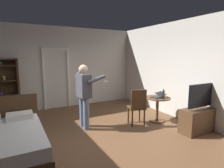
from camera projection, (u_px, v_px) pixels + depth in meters
name	position (u px, v px, depth m)	size (l,w,h in m)	color
ground_plane	(95.00, 139.00, 4.19)	(6.54, 6.54, 0.00)	brown
wall_back	(61.00, 68.00, 6.60)	(5.78, 0.12, 2.88)	beige
wall_right	(184.00, 71.00, 5.31)	(0.12, 6.19, 2.88)	beige
doorway_frame	(56.00, 74.00, 6.48)	(0.93, 0.08, 2.13)	white
bed	(4.00, 145.00, 3.26)	(1.35, 1.90, 1.02)	#4C331E
bookshelf	(3.00, 86.00, 5.62)	(0.89, 0.32, 1.79)	#4C331E
tv_flatscreen	(200.00, 117.00, 4.56)	(1.12, 0.40, 1.21)	#4C331E
side_table	(157.00, 105.00, 5.26)	(0.72, 0.72, 0.70)	brown
laptop	(158.00, 96.00, 5.17)	(0.39, 0.39, 0.17)	black
bottle_on_table	(164.00, 94.00, 5.20)	(0.06, 0.06, 0.24)	#244230
wooden_chair	(137.00, 106.00, 4.93)	(0.52, 0.52, 0.99)	#4C331E
person_blue_shirt	(84.00, 92.00, 4.69)	(0.69, 0.61, 1.65)	slate
suitcase_dark	(19.00, 114.00, 5.37)	(0.44, 0.39, 0.38)	black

